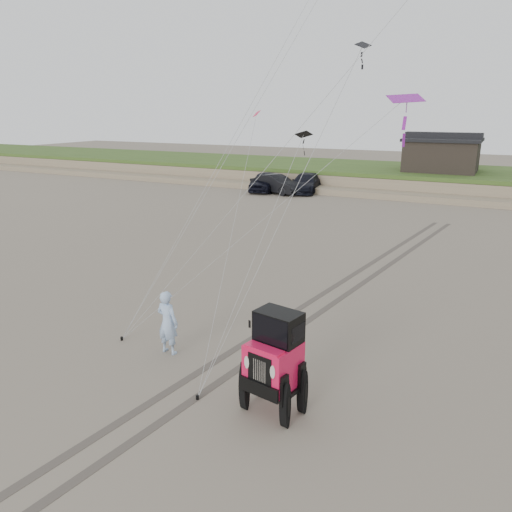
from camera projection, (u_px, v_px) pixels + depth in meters
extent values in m
plane|color=#6B6054|center=(185.00, 368.00, 14.00)|extent=(160.00, 160.00, 0.00)
cube|color=#7A6B54|center=(418.00, 180.00, 46.37)|extent=(160.00, 12.00, 1.40)
cube|color=#2D4719|center=(418.00, 171.00, 46.13)|extent=(160.00, 12.00, 0.35)
cube|color=#7A6B54|center=(404.00, 195.00, 40.93)|extent=(160.00, 3.50, 0.50)
cube|color=black|center=(441.00, 156.00, 44.00)|extent=(6.00, 5.00, 2.60)
cube|color=black|center=(443.00, 140.00, 43.60)|extent=(6.40, 5.40, 0.25)
cube|color=black|center=(444.00, 135.00, 43.49)|extent=(6.40, 1.20, 0.50)
imported|color=black|center=(265.00, 182.00, 44.21)|extent=(2.89, 5.24, 1.69)
imported|color=black|center=(276.00, 184.00, 43.04)|extent=(5.12, 3.02, 1.59)
imported|color=black|center=(306.00, 183.00, 43.67)|extent=(2.98, 5.78, 1.60)
imported|color=#90B7DE|center=(168.00, 322.00, 14.64)|extent=(0.74, 0.51, 1.95)
cube|color=black|center=(363.00, 45.00, 14.09)|extent=(0.38, 0.50, 0.26)
cube|color=purple|center=(406.00, 98.00, 17.64)|extent=(1.41, 1.26, 0.36)
cube|color=black|center=(304.00, 134.00, 17.74)|extent=(0.67, 0.49, 0.30)
cube|color=#DF1B4A|center=(257.00, 114.00, 22.76)|extent=(0.48, 0.51, 0.32)
cylinder|color=black|center=(122.00, 339.00, 15.68)|extent=(0.08, 0.08, 0.12)
cylinder|color=black|center=(197.00, 397.00, 12.47)|extent=(0.08, 0.08, 0.12)
cube|color=#4C443D|center=(330.00, 289.00, 20.17)|extent=(4.42, 29.74, 0.01)
cube|color=#4C443D|center=(350.00, 292.00, 19.82)|extent=(4.42, 29.74, 0.01)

